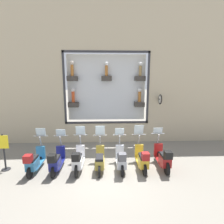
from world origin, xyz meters
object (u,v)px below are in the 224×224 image
at_px(scooter_olive_3, 100,160).
at_px(scooter_white_4, 78,160).
at_px(scooter_navy_5, 56,161).
at_px(scooter_teal_6, 35,161).
at_px(scooter_red_0, 163,158).
at_px(shop_sign_post, 4,151).
at_px(scooter_silver_2, 121,159).
at_px(scooter_yellow_1, 142,159).

bearing_deg(scooter_olive_3, scooter_white_4, 93.71).
distance_m(scooter_navy_5, scooter_teal_6, 0.88).
height_order(scooter_red_0, shop_sign_post, scooter_red_0).
distance_m(scooter_red_0, scooter_silver_2, 1.77).
distance_m(scooter_silver_2, scooter_olive_3, 0.89).
relative_size(scooter_silver_2, shop_sign_post, 1.16).
xyz_separation_m(scooter_yellow_1, scooter_silver_2, (-0.01, 0.88, -0.01)).
bearing_deg(scooter_olive_3, shop_sign_post, 88.50).
distance_m(scooter_silver_2, scooter_navy_5, 2.65).
distance_m(scooter_yellow_1, scooter_olive_3, 1.77).
relative_size(scooter_white_4, scooter_teal_6, 1.01).
relative_size(scooter_yellow_1, scooter_white_4, 1.00).
distance_m(scooter_red_0, scooter_olive_3, 2.65).
bearing_deg(shop_sign_post, scooter_silver_2, -92.03).
distance_m(scooter_navy_5, shop_sign_post, 2.20).
bearing_deg(scooter_navy_5, scooter_silver_2, -89.93).
xyz_separation_m(scooter_navy_5, shop_sign_post, (0.17, 2.16, 0.37)).
bearing_deg(shop_sign_post, scooter_white_4, -93.01).
relative_size(scooter_navy_5, shop_sign_post, 1.16).
bearing_deg(scooter_teal_6, scooter_navy_5, -90.17).
relative_size(scooter_yellow_1, scooter_teal_6, 1.00).
bearing_deg(scooter_olive_3, scooter_navy_5, 92.30).
bearing_deg(scooter_teal_6, scooter_silver_2, -89.99).
distance_m(scooter_white_4, scooter_teal_6, 1.77).
bearing_deg(scooter_teal_6, shop_sign_post, 82.39).
bearing_deg(scooter_white_4, scooter_red_0, -89.96).
relative_size(scooter_olive_3, scooter_navy_5, 1.00).
bearing_deg(scooter_white_4, scooter_navy_5, 90.88).
xyz_separation_m(scooter_red_0, scooter_navy_5, (-0.02, 4.41, -0.03)).
xyz_separation_m(scooter_teal_6, shop_sign_post, (0.17, 1.28, 0.37)).
bearing_deg(scooter_silver_2, scooter_yellow_1, -89.57).
xyz_separation_m(scooter_white_4, shop_sign_post, (0.16, 3.05, 0.35)).
xyz_separation_m(scooter_white_4, scooter_teal_6, (-0.01, 1.77, -0.02)).
xyz_separation_m(scooter_white_4, scooter_navy_5, (-0.01, 0.88, -0.02)).
relative_size(scooter_teal_6, shop_sign_post, 1.16).
xyz_separation_m(scooter_olive_3, shop_sign_post, (0.10, 3.93, 0.41)).
height_order(scooter_olive_3, scooter_navy_5, scooter_olive_3).
bearing_deg(scooter_silver_2, scooter_white_4, 89.66).
height_order(scooter_silver_2, shop_sign_post, scooter_silver_2).
distance_m(scooter_white_4, shop_sign_post, 3.07).
distance_m(scooter_white_4, scooter_navy_5, 0.88).
relative_size(scooter_yellow_1, shop_sign_post, 1.16).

